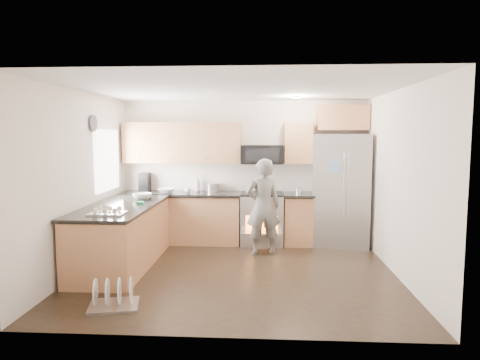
# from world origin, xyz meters

# --- Properties ---
(ground) EXTENTS (4.50, 4.50, 0.00)m
(ground) POSITION_xyz_m (0.00, 0.00, 0.00)
(ground) COLOR black
(ground) RESTS_ON ground
(room_shell) EXTENTS (4.54, 4.04, 2.62)m
(room_shell) POSITION_xyz_m (-0.04, 0.02, 1.67)
(room_shell) COLOR white
(room_shell) RESTS_ON ground
(back_cabinet_run) EXTENTS (4.45, 0.64, 2.50)m
(back_cabinet_run) POSITION_xyz_m (-0.59, 1.75, 0.96)
(back_cabinet_run) COLOR #AF6E46
(back_cabinet_run) RESTS_ON ground
(peninsula) EXTENTS (0.96, 2.36, 1.02)m
(peninsula) POSITION_xyz_m (-1.75, 0.25, 0.46)
(peninsula) COLOR #AF6E46
(peninsula) RESTS_ON ground
(stove_range) EXTENTS (0.76, 0.97, 1.79)m
(stove_range) POSITION_xyz_m (0.35, 1.69, 0.68)
(stove_range) COLOR #B7B7BC
(stove_range) RESTS_ON ground
(refrigerator) EXTENTS (1.09, 0.91, 1.99)m
(refrigerator) POSITION_xyz_m (1.77, 1.70, 0.99)
(refrigerator) COLOR #B7B7BC
(refrigerator) RESTS_ON ground
(person) EXTENTS (0.65, 0.50, 1.59)m
(person) POSITION_xyz_m (0.37, 1.01, 0.80)
(person) COLOR gray
(person) RESTS_ON ground
(dish_rack) EXTENTS (0.64, 0.55, 0.34)m
(dish_rack) POSITION_xyz_m (-1.33, -1.33, 0.09)
(dish_rack) COLOR #B7B7BC
(dish_rack) RESTS_ON ground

